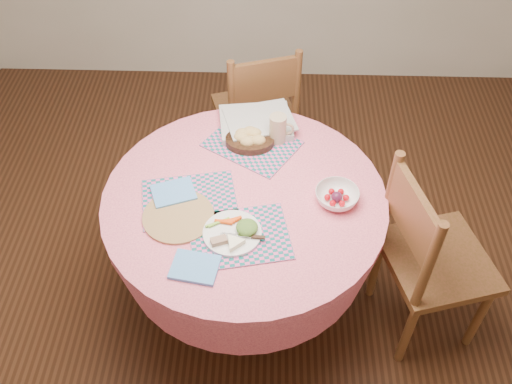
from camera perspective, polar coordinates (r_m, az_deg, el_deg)
ground at (r=3.06m, az=-0.95°, el=-10.08°), size 4.00×4.00×0.00m
dining_table at (r=2.61m, az=-1.10°, el=-3.36°), size 1.24×1.24×0.75m
chair_right at (r=2.65m, az=16.81°, el=-6.18°), size 0.55×0.57×1.00m
chair_back at (r=3.31m, az=0.18°, el=8.08°), size 0.54×0.53×0.95m
placemat_front at (r=2.32m, az=-1.66°, el=-4.47°), size 0.45×0.37×0.01m
placemat_left at (r=2.46m, az=-6.68°, el=-0.80°), size 0.45×0.37×0.01m
placemat_back at (r=2.70m, az=-0.40°, el=4.83°), size 0.50×0.47×0.01m
wicker_trivet at (r=2.40m, az=-7.78°, el=-2.42°), size 0.30×0.30×0.01m
napkin_near at (r=2.23m, az=-6.13°, el=-7.49°), size 0.20×0.17×0.01m
napkin_far at (r=2.49m, az=-8.25°, el=-0.06°), size 0.22×0.19×0.01m
dinner_plate at (r=2.30m, az=-2.21°, el=-4.10°), size 0.24×0.25×0.05m
bread_bowl at (r=2.68m, az=-0.67°, el=5.40°), size 0.23×0.23×0.08m
latte_mug at (r=2.68m, az=2.24°, el=6.35°), size 0.12×0.08×0.14m
fruit_bowl at (r=2.45m, az=8.09°, el=-0.46°), size 0.23×0.23×0.06m
newspaper_stack at (r=2.79m, az=0.02°, el=7.01°), size 0.40×0.33×0.04m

